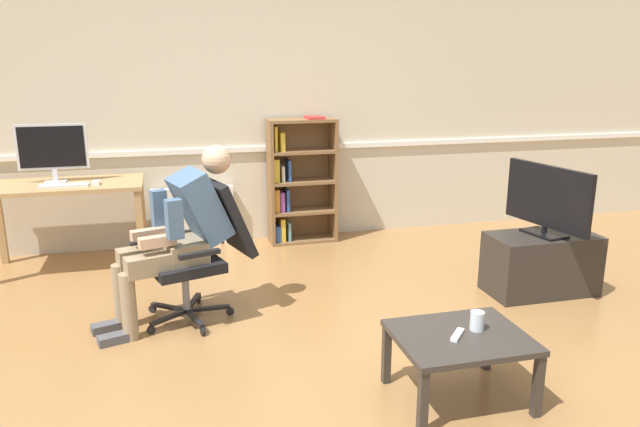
# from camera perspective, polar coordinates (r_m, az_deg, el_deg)

# --- Properties ---
(ground_plane) EXTENTS (18.00, 18.00, 0.00)m
(ground_plane) POSITION_cam_1_polar(r_m,az_deg,el_deg) (3.77, 1.02, -13.77)
(ground_plane) COLOR olive
(back_wall) EXTENTS (12.00, 0.13, 2.70)m
(back_wall) POSITION_cam_1_polar(r_m,az_deg,el_deg) (5.92, -5.82, 10.35)
(back_wall) COLOR beige
(back_wall) RESTS_ON ground_plane
(computer_desk) EXTENTS (1.29, 0.63, 0.76)m
(computer_desk) POSITION_cam_1_polar(r_m,az_deg,el_deg) (5.53, -23.13, 1.58)
(computer_desk) COLOR tan
(computer_desk) RESTS_ON ground_plane
(imac_monitor) EXTENTS (0.57, 0.14, 0.50)m
(imac_monitor) POSITION_cam_1_polar(r_m,az_deg,el_deg) (5.55, -24.19, 5.65)
(imac_monitor) COLOR silver
(imac_monitor) RESTS_ON computer_desk
(keyboard) EXTENTS (0.39, 0.12, 0.02)m
(keyboard) POSITION_cam_1_polar(r_m,az_deg,el_deg) (5.37, -23.23, 2.48)
(keyboard) COLOR silver
(keyboard) RESTS_ON computer_desk
(computer_mouse) EXTENTS (0.06, 0.10, 0.03)m
(computer_mouse) POSITION_cam_1_polar(r_m,az_deg,el_deg) (5.35, -20.58, 2.77)
(computer_mouse) COLOR white
(computer_mouse) RESTS_ON computer_desk
(bookshelf) EXTENTS (0.66, 0.29, 1.24)m
(bookshelf) POSITION_cam_1_polar(r_m,az_deg,el_deg) (5.88, -2.19, 3.01)
(bookshelf) COLOR brown
(bookshelf) RESTS_ON ground_plane
(radiator) EXTENTS (0.78, 0.08, 0.58)m
(radiator) POSITION_cam_1_polar(r_m,az_deg,el_deg) (5.93, -11.99, -0.29)
(radiator) COLOR white
(radiator) RESTS_ON ground_plane
(office_chair) EXTENTS (0.80, 0.67, 0.98)m
(office_chair) POSITION_cam_1_polar(r_m,az_deg,el_deg) (4.25, -10.99, -2.97)
(office_chair) COLOR black
(office_chair) RESTS_ON ground_plane
(person_seated) EXTENTS (1.00, 0.58, 1.22)m
(person_seated) POSITION_cam_1_polar(r_m,az_deg,el_deg) (4.16, -13.38, -1.69)
(person_seated) COLOR #937F60
(person_seated) RESTS_ON ground_plane
(tv_stand) EXTENTS (0.83, 0.42, 0.47)m
(tv_stand) POSITION_cam_1_polar(r_m,az_deg,el_deg) (4.98, 20.33, -4.51)
(tv_stand) COLOR #2D2823
(tv_stand) RESTS_ON ground_plane
(tv_screen) EXTENTS (0.26, 0.80, 0.54)m
(tv_screen) POSITION_cam_1_polar(r_m,az_deg,el_deg) (4.84, 20.89, 1.29)
(tv_screen) COLOR black
(tv_screen) RESTS_ON tv_stand
(coffee_table) EXTENTS (0.69, 0.56, 0.38)m
(coffee_table) POSITION_cam_1_polar(r_m,az_deg,el_deg) (3.33, 13.23, -11.94)
(coffee_table) COLOR #332D28
(coffee_table) RESTS_ON ground_plane
(drinking_glass) EXTENTS (0.08, 0.08, 0.10)m
(drinking_glass) POSITION_cam_1_polar(r_m,az_deg,el_deg) (3.35, 14.76, -9.88)
(drinking_glass) COLOR silver
(drinking_glass) RESTS_ON coffee_table
(spare_remote) EXTENTS (0.13, 0.14, 0.02)m
(spare_remote) POSITION_cam_1_polar(r_m,az_deg,el_deg) (3.27, 12.98, -11.22)
(spare_remote) COLOR white
(spare_remote) RESTS_ON coffee_table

